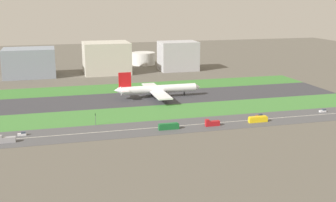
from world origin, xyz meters
name	(u,v)px	position (x,y,z in m)	size (l,w,h in m)	color
ground_plane	(152,98)	(0.00, 0.00, 0.00)	(800.00, 800.00, 0.00)	#5B564C
runway	(152,98)	(0.00, 0.00, 0.05)	(280.00, 46.00, 0.10)	#38383D
grass_median_north	(141,87)	(0.00, 41.00, 0.05)	(280.00, 36.00, 0.10)	#3D7A33
grass_median_south	(167,112)	(0.00, -41.00, 0.05)	(280.00, 36.00, 0.10)	#427F38
highway	(181,126)	(0.00, -73.00, 0.05)	(280.00, 28.00, 0.10)	#4C4C4F
highway_centerline	(181,126)	(0.00, -73.00, 0.11)	(266.00, 0.50, 0.01)	silver
airliner	(157,89)	(3.16, 0.00, 6.23)	(65.00, 56.00, 19.70)	white
car_2	(22,134)	(-87.11, -68.00, 0.92)	(4.40, 1.80, 2.00)	silver
truck_1	(212,123)	(16.76, -78.00, 1.67)	(8.40, 2.50, 4.00)	#B2191E
bus_0	(169,126)	(-8.96, -78.00, 1.82)	(11.60, 2.50, 3.50)	#19662D
car_0	(323,111)	(96.61, -68.00, 0.92)	(4.40, 1.80, 2.00)	silver
car_1	(259,116)	(51.79, -68.00, 0.92)	(4.40, 1.80, 2.00)	brown
truck_0	(6,140)	(-94.20, -78.00, 1.67)	(8.40, 2.50, 4.00)	#99999E
bus_1	(258,119)	(45.65, -78.00, 1.82)	(11.60, 2.50, 3.50)	yellow
traffic_light	(95,118)	(-47.49, -60.01, 4.29)	(0.36, 0.50, 7.20)	#4C4C51
terminal_building	(29,63)	(-90.00, 114.00, 13.23)	(46.13, 33.06, 26.45)	gray
hangar_building	(106,58)	(-18.86, 114.00, 15.12)	(43.46, 36.30, 30.24)	beige
office_tower	(178,56)	(53.29, 114.00, 14.48)	(37.45, 26.85, 28.96)	#B2B2B7
fuel_tank_west	(143,59)	(27.11, 159.00, 6.77)	(25.13, 25.13, 13.54)	silver
fuel_tank_centre	(174,57)	(62.46, 159.00, 7.76)	(17.96, 17.96, 15.52)	silver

